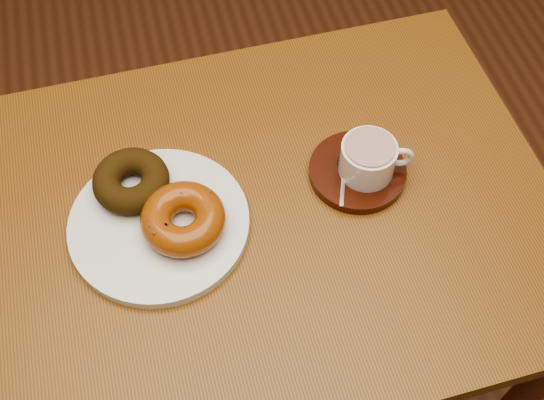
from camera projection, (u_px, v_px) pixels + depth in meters
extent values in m
plane|color=brown|center=(232.00, 387.00, 1.68)|extent=(6.00, 6.00, 0.00)
cube|color=brown|center=(259.00, 216.00, 1.01)|extent=(0.89, 0.68, 0.03)
cylinder|color=#4D2816|center=(49.00, 251.00, 1.44)|extent=(0.05, 0.05, 0.79)
cylinder|color=#4D2816|center=(396.00, 171.00, 1.56)|extent=(0.05, 0.05, 0.79)
cylinder|color=white|center=(159.00, 224.00, 0.97)|extent=(0.31, 0.31, 0.02)
torus|color=#34230A|center=(131.00, 181.00, 0.98)|extent=(0.11, 0.11, 0.04)
torus|color=#954710|center=(183.00, 219.00, 0.94)|extent=(0.14, 0.14, 0.04)
cube|color=#4E2E1A|center=(209.00, 206.00, 0.93)|extent=(0.01, 0.01, 0.00)
cube|color=#4E2E1A|center=(203.00, 196.00, 0.94)|extent=(0.01, 0.01, 0.00)
cube|color=#4E2E1A|center=(193.00, 190.00, 0.95)|extent=(0.01, 0.01, 0.00)
cube|color=#4E2E1A|center=(180.00, 189.00, 0.95)|extent=(0.01, 0.01, 0.00)
cube|color=#4E2E1A|center=(168.00, 193.00, 0.94)|extent=(0.01, 0.01, 0.00)
cube|color=#4E2E1A|center=(158.00, 201.00, 0.94)|extent=(0.01, 0.01, 0.00)
cube|color=#4E2E1A|center=(154.00, 212.00, 0.93)|extent=(0.01, 0.01, 0.00)
cube|color=#4E2E1A|center=(156.00, 223.00, 0.92)|extent=(0.01, 0.01, 0.00)
cube|color=#4E2E1A|center=(164.00, 231.00, 0.91)|extent=(0.01, 0.01, 0.00)
cube|color=#4E2E1A|center=(176.00, 235.00, 0.91)|extent=(0.01, 0.01, 0.00)
cube|color=#4E2E1A|center=(190.00, 234.00, 0.91)|extent=(0.01, 0.01, 0.00)
cube|color=#4E2E1A|center=(201.00, 227.00, 0.91)|extent=(0.01, 0.01, 0.00)
cube|color=#4E2E1A|center=(208.00, 217.00, 0.92)|extent=(0.01, 0.01, 0.00)
cylinder|color=#321006|center=(357.00, 171.00, 1.02)|extent=(0.19, 0.19, 0.02)
cylinder|color=white|center=(368.00, 159.00, 0.99)|extent=(0.08, 0.08, 0.05)
cylinder|color=brown|center=(370.00, 147.00, 0.97)|extent=(0.07, 0.07, 0.00)
torus|color=white|center=(401.00, 157.00, 0.99)|extent=(0.04, 0.02, 0.04)
ellipsoid|color=silver|center=(344.00, 161.00, 1.02)|extent=(0.02, 0.03, 0.01)
cube|color=silver|center=(343.00, 184.00, 1.00)|extent=(0.03, 0.07, 0.00)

